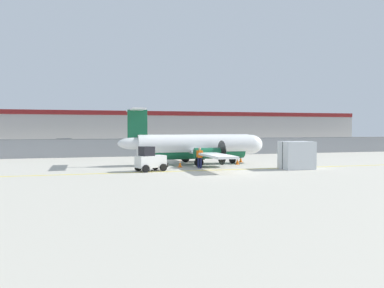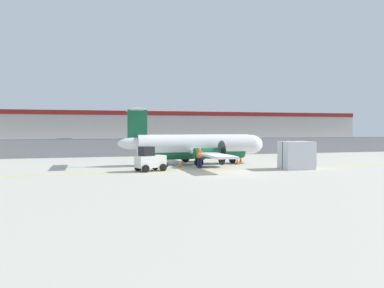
{
  "view_description": "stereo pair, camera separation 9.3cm",
  "coord_description": "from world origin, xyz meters",
  "px_view_note": "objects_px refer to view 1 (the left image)",
  "views": [
    {
      "loc": [
        -9.44,
        -25.5,
        3.24
      ],
      "look_at": [
        -0.39,
        7.9,
        1.8
      ],
      "focal_mm": 35.0,
      "sensor_mm": 36.0,
      "label": 1
    },
    {
      "loc": [
        -9.35,
        -25.52,
        3.24
      ],
      "look_at": [
        -0.39,
        7.9,
        1.8
      ],
      "focal_mm": 35.0,
      "sensor_mm": 36.0,
      "label": 2
    }
  ],
  "objects_px": {
    "traffic_cone_far_left": "(180,163)",
    "parked_car_1": "(132,146)",
    "traffic_cone_near_right": "(237,161)",
    "parked_car_3": "(227,142)",
    "baggage_tug": "(150,160)",
    "cargo_container": "(296,155)",
    "traffic_cone_near_left": "(241,159)",
    "parked_car_2": "(180,143)",
    "parked_car_0": "(63,144)",
    "ground_crew_worker": "(200,157)",
    "commuter_airplane": "(197,147)"
  },
  "relations": [
    {
      "from": "traffic_cone_near_left",
      "to": "ground_crew_worker",
      "type": "bearing_deg",
      "value": -141.58
    },
    {
      "from": "traffic_cone_near_left",
      "to": "traffic_cone_near_right",
      "type": "distance_m",
      "value": 2.4
    },
    {
      "from": "parked_car_0",
      "to": "parked_car_3",
      "type": "bearing_deg",
      "value": 179.29
    },
    {
      "from": "cargo_container",
      "to": "parked_car_0",
      "type": "xyz_separation_m",
      "value": [
        -20.03,
        34.55,
        -0.21
      ]
    },
    {
      "from": "baggage_tug",
      "to": "cargo_container",
      "type": "bearing_deg",
      "value": -27.71
    },
    {
      "from": "baggage_tug",
      "to": "parked_car_2",
      "type": "distance_m",
      "value": 31.62
    },
    {
      "from": "ground_crew_worker",
      "to": "parked_car_0",
      "type": "distance_m",
      "value": 34.5
    },
    {
      "from": "traffic_cone_near_right",
      "to": "parked_car_1",
      "type": "xyz_separation_m",
      "value": [
        -7.29,
        19.94,
        0.58
      ]
    },
    {
      "from": "parked_car_0",
      "to": "parked_car_2",
      "type": "distance_m",
      "value": 18.24
    },
    {
      "from": "parked_car_3",
      "to": "parked_car_1",
      "type": "bearing_deg",
      "value": 35.11
    },
    {
      "from": "commuter_airplane",
      "to": "traffic_cone_far_left",
      "type": "bearing_deg",
      "value": -135.91
    },
    {
      "from": "parked_car_0",
      "to": "parked_car_1",
      "type": "xyz_separation_m",
      "value": [
        9.54,
        -9.99,
        0.0
      ]
    },
    {
      "from": "ground_crew_worker",
      "to": "traffic_cone_near_left",
      "type": "xyz_separation_m",
      "value": [
        5.37,
        4.26,
        -0.64
      ]
    },
    {
      "from": "ground_crew_worker",
      "to": "traffic_cone_far_left",
      "type": "xyz_separation_m",
      "value": [
        -1.35,
        1.19,
        -0.64
      ]
    },
    {
      "from": "commuter_airplane",
      "to": "cargo_container",
      "type": "xyz_separation_m",
      "value": [
        6.63,
        -5.74,
        -0.5
      ]
    },
    {
      "from": "parked_car_2",
      "to": "baggage_tug",
      "type": "bearing_deg",
      "value": 68.82
    },
    {
      "from": "traffic_cone_near_right",
      "to": "traffic_cone_near_left",
      "type": "bearing_deg",
      "value": 60.35
    },
    {
      "from": "commuter_airplane",
      "to": "baggage_tug",
      "type": "xyz_separation_m",
      "value": [
        -4.96,
        -4.27,
        -0.75
      ]
    },
    {
      "from": "parked_car_0",
      "to": "parked_car_1",
      "type": "bearing_deg",
      "value": 134.62
    },
    {
      "from": "traffic_cone_far_left",
      "to": "parked_car_1",
      "type": "bearing_deg",
      "value": 94.81
    },
    {
      "from": "traffic_cone_near_left",
      "to": "parked_car_0",
      "type": "xyz_separation_m",
      "value": [
        -18.02,
        27.84,
        0.58
      ]
    },
    {
      "from": "parked_car_1",
      "to": "traffic_cone_near_right",
      "type": "bearing_deg",
      "value": 110.2
    },
    {
      "from": "parked_car_2",
      "to": "parked_car_1",
      "type": "bearing_deg",
      "value": 36.28
    },
    {
      "from": "traffic_cone_near_left",
      "to": "parked_car_3",
      "type": "xyz_separation_m",
      "value": [
        8.64,
        27.08,
        0.58
      ]
    },
    {
      "from": "traffic_cone_far_left",
      "to": "parked_car_3",
      "type": "xyz_separation_m",
      "value": [
        15.36,
        30.14,
        0.58
      ]
    },
    {
      "from": "parked_car_1",
      "to": "parked_car_3",
      "type": "relative_size",
      "value": 0.96
    },
    {
      "from": "parked_car_1",
      "to": "parked_car_3",
      "type": "bearing_deg",
      "value": -151.58
    },
    {
      "from": "baggage_tug",
      "to": "traffic_cone_near_left",
      "type": "distance_m",
      "value": 10.92
    },
    {
      "from": "commuter_airplane",
      "to": "traffic_cone_near_right",
      "type": "distance_m",
      "value": 3.83
    },
    {
      "from": "parked_car_1",
      "to": "parked_car_2",
      "type": "relative_size",
      "value": 0.98
    },
    {
      "from": "cargo_container",
      "to": "parked_car_0",
      "type": "height_order",
      "value": "cargo_container"
    },
    {
      "from": "parked_car_0",
      "to": "traffic_cone_far_left",
      "type": "bearing_deg",
      "value": 111.02
    },
    {
      "from": "cargo_container",
      "to": "traffic_cone_near_left",
      "type": "bearing_deg",
      "value": 110.44
    },
    {
      "from": "ground_crew_worker",
      "to": "traffic_cone_near_right",
      "type": "distance_m",
      "value": 4.75
    },
    {
      "from": "cargo_container",
      "to": "traffic_cone_near_right",
      "type": "bearing_deg",
      "value": 128.46
    },
    {
      "from": "baggage_tug",
      "to": "cargo_container",
      "type": "distance_m",
      "value": 11.68
    },
    {
      "from": "traffic_cone_near_right",
      "to": "parked_car_3",
      "type": "xyz_separation_m",
      "value": [
        9.83,
        29.16,
        0.58
      ]
    },
    {
      "from": "commuter_airplane",
      "to": "parked_car_3",
      "type": "relative_size",
      "value": 3.66
    },
    {
      "from": "cargo_container",
      "to": "parked_car_1",
      "type": "height_order",
      "value": "cargo_container"
    },
    {
      "from": "traffic_cone_far_left",
      "to": "parked_car_1",
      "type": "height_order",
      "value": "parked_car_1"
    },
    {
      "from": "traffic_cone_near_right",
      "to": "parked_car_1",
      "type": "bearing_deg",
      "value": 110.09
    },
    {
      "from": "parked_car_1",
      "to": "commuter_airplane",
      "type": "bearing_deg",
      "value": 101.73
    },
    {
      "from": "traffic_cone_near_left",
      "to": "parked_car_2",
      "type": "height_order",
      "value": "parked_car_2"
    },
    {
      "from": "traffic_cone_near_right",
      "to": "parked_car_3",
      "type": "bearing_deg",
      "value": 71.37
    },
    {
      "from": "baggage_tug",
      "to": "cargo_container",
      "type": "relative_size",
      "value": 1.02
    },
    {
      "from": "traffic_cone_near_right",
      "to": "parked_car_2",
      "type": "height_order",
      "value": "parked_car_2"
    },
    {
      "from": "traffic_cone_near_left",
      "to": "parked_car_2",
      "type": "bearing_deg",
      "value": 90.05
    },
    {
      "from": "baggage_tug",
      "to": "parked_car_0",
      "type": "height_order",
      "value": "baggage_tug"
    },
    {
      "from": "ground_crew_worker",
      "to": "parked_car_1",
      "type": "height_order",
      "value": "same"
    },
    {
      "from": "traffic_cone_near_left",
      "to": "traffic_cone_far_left",
      "type": "xyz_separation_m",
      "value": [
        -6.72,
        -3.06,
        0.0
      ]
    }
  ]
}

